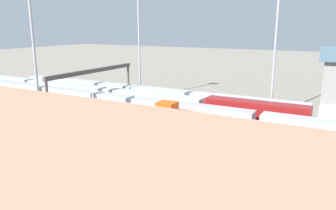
# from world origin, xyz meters

# --- Properties ---
(ground_plane) EXTENTS (400.00, 400.00, 0.00)m
(ground_plane) POSITION_xyz_m (0.00, 0.00, 0.00)
(ground_plane) COLOR gray
(track_bed_0) EXTENTS (140.00, 2.80, 0.12)m
(track_bed_0) POSITION_xyz_m (0.00, -10.00, 0.06)
(track_bed_0) COLOR #4C443D
(track_bed_0) RESTS_ON ground_plane
(track_bed_1) EXTENTS (140.00, 2.80, 0.12)m
(track_bed_1) POSITION_xyz_m (0.00, -5.00, 0.06)
(track_bed_1) COLOR #4C443D
(track_bed_1) RESTS_ON ground_plane
(track_bed_2) EXTENTS (140.00, 2.80, 0.12)m
(track_bed_2) POSITION_xyz_m (0.00, 0.00, 0.06)
(track_bed_2) COLOR #4C443D
(track_bed_2) RESTS_ON ground_plane
(track_bed_3) EXTENTS (140.00, 2.80, 0.12)m
(track_bed_3) POSITION_xyz_m (0.00, 5.00, 0.06)
(track_bed_3) COLOR #4C443D
(track_bed_3) RESTS_ON ground_plane
(track_bed_4) EXTENTS (140.00, 2.80, 0.12)m
(track_bed_4) POSITION_xyz_m (0.00, 10.00, 0.06)
(track_bed_4) COLOR #3D3833
(track_bed_4) RESTS_ON ground_plane
(train_on_track_1) EXTENTS (90.60, 3.06, 4.40)m
(train_on_track_1) POSITION_xyz_m (15.47, -5.00, 2.07)
(train_on_track_1) COLOR maroon
(train_on_track_1) RESTS_ON ground_plane
(train_on_track_3) EXTENTS (10.00, 3.00, 5.00)m
(train_on_track_3) POSITION_xyz_m (-11.02, 5.00, 2.16)
(train_on_track_3) COLOR #D85914
(train_on_track_3) RESTS_ON ground_plane
(train_on_track_0) EXTENTS (95.60, 3.06, 3.80)m
(train_on_track_0) POSITION_xyz_m (-5.46, -10.00, 2.02)
(train_on_track_0) COLOR silver
(train_on_track_0) RESTS_ON ground_plane
(train_on_track_4) EXTENTS (71.40, 3.06, 5.00)m
(train_on_track_4) POSITION_xyz_m (-26.16, 10.00, 2.63)
(train_on_track_4) COLOR silver
(train_on_track_4) RESTS_ON ground_plane
(train_on_track_2) EXTENTS (139.00, 3.06, 4.40)m
(train_on_track_2) POSITION_xyz_m (4.25, 0.00, 2.06)
(train_on_track_2) COLOR maroon
(train_on_track_2) RESTS_ON ground_plane
(light_mast_0) EXTENTS (2.80, 0.70, 32.18)m
(light_mast_0) POSITION_xyz_m (-21.47, -12.95, 20.02)
(light_mast_0) COLOR #9EA0A5
(light_mast_0) RESTS_ON ground_plane
(light_mast_1) EXTENTS (2.80, 0.70, 29.13)m
(light_mast_1) POSITION_xyz_m (14.08, 12.11, 18.38)
(light_mast_1) COLOR #9EA0A5
(light_mast_1) RESTS_ON ground_plane
(light_mast_2) EXTENTS (2.80, 0.70, 26.87)m
(light_mast_2) POSITION_xyz_m (9.71, -13.93, 17.15)
(light_mast_2) COLOR #9EA0A5
(light_mast_2) RESTS_ON ground_plane
(signal_gantry) EXTENTS (0.70, 25.00, 8.80)m
(signal_gantry) POSITION_xyz_m (11.80, 0.00, 7.42)
(signal_gantry) COLOR #4C4742
(signal_gantry) RESTS_ON ground_plane
(maintenance_shed) EXTENTS (49.33, 20.47, 9.06)m
(maintenance_shed) POSITION_xyz_m (-14.01, 32.60, 4.53)
(maintenance_shed) COLOR tan
(maintenance_shed) RESTS_ON ground_plane
(control_tower) EXTENTS (6.00, 6.00, 13.32)m
(control_tower) POSITION_xyz_m (-31.53, -24.66, 7.79)
(control_tower) COLOR gray
(control_tower) RESTS_ON ground_plane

